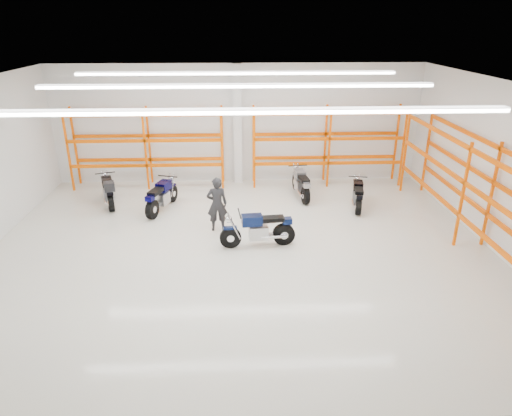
{
  "coord_description": "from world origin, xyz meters",
  "views": [
    {
      "loc": [
        -0.07,
        -11.35,
        5.93
      ],
      "look_at": [
        0.46,
        0.5,
        1.04
      ],
      "focal_mm": 32.0,
      "sensor_mm": 36.0,
      "label": 1
    }
  ],
  "objects_px": {
    "motorcycle_back_a": "(108,191)",
    "motorcycle_back_b": "(161,197)",
    "motorcycle_main": "(261,230)",
    "structural_column": "(238,125)",
    "motorcycle_back_d": "(358,195)",
    "motorcycle_back_c": "(301,185)",
    "standing_man": "(217,204)"
  },
  "relations": [
    {
      "from": "motorcycle_back_a",
      "to": "motorcycle_back_c",
      "type": "height_order",
      "value": "motorcycle_back_a"
    },
    {
      "from": "motorcycle_main",
      "to": "motorcycle_back_c",
      "type": "height_order",
      "value": "motorcycle_main"
    },
    {
      "from": "structural_column",
      "to": "standing_man",
      "type": "bearing_deg",
      "value": -98.51
    },
    {
      "from": "motorcycle_back_d",
      "to": "motorcycle_back_a",
      "type": "bearing_deg",
      "value": 176.16
    },
    {
      "from": "motorcycle_back_d",
      "to": "standing_man",
      "type": "xyz_separation_m",
      "value": [
        -4.69,
        -1.57,
        0.4
      ]
    },
    {
      "from": "motorcycle_back_c",
      "to": "structural_column",
      "type": "xyz_separation_m",
      "value": [
        -2.24,
        1.84,
        1.77
      ]
    },
    {
      "from": "standing_man",
      "to": "structural_column",
      "type": "xyz_separation_m",
      "value": [
        0.67,
        4.49,
        1.41
      ]
    },
    {
      "from": "motorcycle_main",
      "to": "standing_man",
      "type": "relative_size",
      "value": 1.27
    },
    {
      "from": "motorcycle_back_d",
      "to": "standing_man",
      "type": "distance_m",
      "value": 4.96
    },
    {
      "from": "structural_column",
      "to": "motorcycle_back_b",
      "type": "bearing_deg",
      "value": -131.88
    },
    {
      "from": "motorcycle_back_b",
      "to": "motorcycle_back_c",
      "type": "bearing_deg",
      "value": 12.41
    },
    {
      "from": "motorcycle_back_b",
      "to": "motorcycle_back_c",
      "type": "relative_size",
      "value": 0.99
    },
    {
      "from": "motorcycle_back_c",
      "to": "structural_column",
      "type": "height_order",
      "value": "structural_column"
    },
    {
      "from": "motorcycle_back_d",
      "to": "standing_man",
      "type": "height_order",
      "value": "standing_man"
    },
    {
      "from": "motorcycle_back_a",
      "to": "structural_column",
      "type": "xyz_separation_m",
      "value": [
        4.46,
        2.35,
        1.73
      ]
    },
    {
      "from": "motorcycle_main",
      "to": "motorcycle_back_a",
      "type": "distance_m",
      "value": 6.0
    },
    {
      "from": "motorcycle_back_b",
      "to": "motorcycle_main",
      "type": "bearing_deg",
      "value": -40.36
    },
    {
      "from": "motorcycle_back_b",
      "to": "motorcycle_back_c",
      "type": "height_order",
      "value": "motorcycle_back_b"
    },
    {
      "from": "motorcycle_back_b",
      "to": "structural_column",
      "type": "bearing_deg",
      "value": 48.12
    },
    {
      "from": "motorcycle_back_a",
      "to": "motorcycle_back_b",
      "type": "relative_size",
      "value": 1.0
    },
    {
      "from": "motorcycle_back_a",
      "to": "motorcycle_back_c",
      "type": "relative_size",
      "value": 0.98
    },
    {
      "from": "motorcycle_main",
      "to": "structural_column",
      "type": "xyz_separation_m",
      "value": [
        -0.59,
        5.61,
        1.76
      ]
    },
    {
      "from": "motorcycle_back_a",
      "to": "motorcycle_back_d",
      "type": "bearing_deg",
      "value": -3.84
    },
    {
      "from": "motorcycle_main",
      "to": "motorcycle_back_a",
      "type": "bearing_deg",
      "value": 147.14
    },
    {
      "from": "motorcycle_main",
      "to": "motorcycle_back_b",
      "type": "relative_size",
      "value": 1.03
    },
    {
      "from": "motorcycle_back_c",
      "to": "motorcycle_back_d",
      "type": "xyz_separation_m",
      "value": [
        1.78,
        -1.08,
        -0.04
      ]
    },
    {
      "from": "motorcycle_back_c",
      "to": "structural_column",
      "type": "bearing_deg",
      "value": 140.59
    },
    {
      "from": "motorcycle_back_c",
      "to": "motorcycle_back_a",
      "type": "bearing_deg",
      "value": -175.6
    },
    {
      "from": "structural_column",
      "to": "motorcycle_back_c",
      "type": "bearing_deg",
      "value": -39.41
    },
    {
      "from": "motorcycle_back_b",
      "to": "motorcycle_back_d",
      "type": "bearing_deg",
      "value": -0.17
    },
    {
      "from": "structural_column",
      "to": "motorcycle_main",
      "type": "bearing_deg",
      "value": -84.04
    },
    {
      "from": "motorcycle_back_a",
      "to": "standing_man",
      "type": "relative_size",
      "value": 1.23
    }
  ]
}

